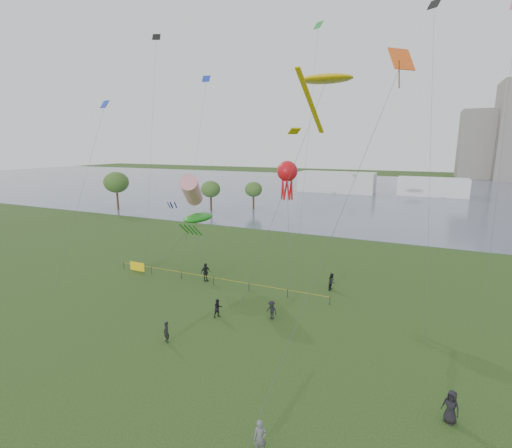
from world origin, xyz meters
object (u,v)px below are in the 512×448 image
at_px(kite_flyer, 260,438).
at_px(kite_stingray, 325,80).
at_px(kite_octopus, 287,172).
at_px(fence, 165,271).

xyz_separation_m(kite_flyer, kite_stingray, (-2.40, 18.97, 18.50)).
xyz_separation_m(kite_stingray, kite_octopus, (-4.35, 3.16, -8.01)).
xyz_separation_m(fence, kite_flyer, (18.98, -17.49, 0.30)).
relative_size(kite_stingray, kite_octopus, 1.59).
bearing_deg(kite_octopus, kite_flyer, -78.90).
bearing_deg(kite_stingray, fence, 178.60).
bearing_deg(kite_flyer, kite_stingray, 74.32).
bearing_deg(kite_stingray, kite_octopus, 137.47).
distance_m(fence, kite_stingray, 25.11).
bearing_deg(kite_stingray, kite_flyer, -89.31).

